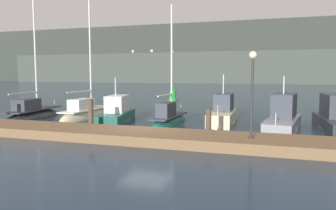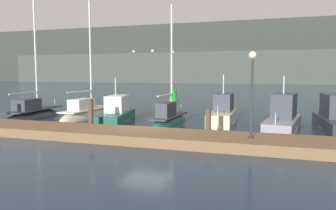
{
  "view_description": "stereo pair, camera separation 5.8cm",
  "coord_description": "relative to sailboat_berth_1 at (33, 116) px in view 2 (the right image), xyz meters",
  "views": [
    {
      "loc": [
        6.33,
        -15.9,
        3.18
      ],
      "look_at": [
        0.0,
        3.75,
        1.2
      ],
      "focal_mm": 35.0,
      "sensor_mm": 36.0,
      "label": 1
    },
    {
      "loc": [
        6.38,
        -15.89,
        3.18
      ],
      "look_at": [
        0.0,
        3.75,
        1.2
      ],
      "focal_mm": 35.0,
      "sensor_mm": 36.0,
      "label": 2
    }
  ],
  "objects": [
    {
      "name": "ground_plane",
      "position": [
        10.07,
        -3.31,
        -0.18
      ],
      "size": [
        400.0,
        400.0,
        0.0
      ],
      "primitive_type": "plane",
      "color": "#1E3347"
    },
    {
      "name": "dock",
      "position": [
        10.07,
        -4.96,
        0.05
      ],
      "size": [
        26.99,
        2.8,
        0.45
      ],
      "primitive_type": "cube",
      "color": "brown",
      "rests_on": "ground"
    },
    {
      "name": "mooring_pile_1",
      "position": [
        6.75,
        -3.31,
        0.71
      ],
      "size": [
        0.28,
        0.28,
        1.77
      ],
      "primitive_type": "cylinder",
      "color": "#4C3D2D",
      "rests_on": "ground"
    },
    {
      "name": "mooring_pile_2",
      "position": [
        13.39,
        -3.31,
        0.54
      ],
      "size": [
        0.28,
        0.28,
        1.44
      ],
      "primitive_type": "cylinder",
      "color": "#4C3D2D",
      "rests_on": "ground"
    },
    {
      "name": "sailboat_berth_1",
      "position": [
        0.0,
        0.0,
        0.0
      ],
      "size": [
        2.35,
        6.22,
        9.34
      ],
      "color": "#2D3338",
      "rests_on": "ground"
    },
    {
      "name": "sailboat_berth_2",
      "position": [
        3.63,
        1.37,
        -0.05
      ],
      "size": [
        1.77,
        6.29,
        9.22
      ],
      "color": "beige",
      "rests_on": "ground"
    },
    {
      "name": "motorboat_berth_3",
      "position": [
        6.58,
        0.06,
        0.1
      ],
      "size": [
        2.65,
        5.41,
        3.51
      ],
      "color": "#195647",
      "rests_on": "ground"
    },
    {
      "name": "sailboat_berth_4",
      "position": [
        10.2,
        0.25,
        0.0
      ],
      "size": [
        1.47,
        5.23,
        8.08
      ],
      "color": "#195647",
      "rests_on": "ground"
    },
    {
      "name": "motorboat_berth_5",
      "position": [
        13.37,
        1.73,
        0.17
      ],
      "size": [
        1.62,
        5.24,
        3.64
      ],
      "color": "beige",
      "rests_on": "ground"
    },
    {
      "name": "motorboat_berth_6",
      "position": [
        16.97,
        0.34,
        0.15
      ],
      "size": [
        2.6,
        6.23,
        3.71
      ],
      "color": "gray",
      "rests_on": "ground"
    },
    {
      "name": "channel_buoy",
      "position": [
        5.04,
        17.97,
        0.49
      ],
      "size": [
        1.2,
        1.2,
        1.84
      ],
      "color": "green",
      "rests_on": "ground"
    },
    {
      "name": "dock_lamppost",
      "position": [
        15.56,
        -5.13,
        2.75
      ],
      "size": [
        0.32,
        0.32,
        3.66
      ],
      "color": "#2D2D33",
      "rests_on": "dock"
    },
    {
      "name": "hillside_backdrop",
      "position": [
        7.44,
        98.32,
        9.33
      ],
      "size": [
        240.0,
        23.0,
        20.64
      ],
      "color": "#333833",
      "rests_on": "ground"
    }
  ]
}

